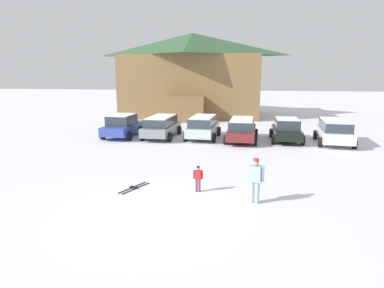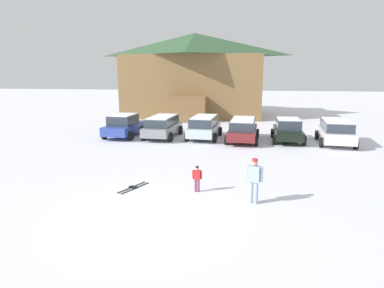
% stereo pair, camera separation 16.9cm
% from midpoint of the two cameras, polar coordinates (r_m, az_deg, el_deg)
% --- Properties ---
extents(ground, '(160.00, 160.00, 0.00)m').
position_cam_midpoint_polar(ground, '(11.74, -7.40, -11.57)').
color(ground, silver).
extents(ski_lodge, '(14.91, 11.68, 8.76)m').
position_cam_midpoint_polar(ski_lodge, '(38.07, -0.07, 11.54)').
color(ski_lodge, olive).
rests_on(ski_lodge, ground).
extents(parked_blue_hatchback, '(2.39, 4.32, 1.67)m').
position_cam_midpoint_polar(parked_blue_hatchback, '(25.51, -11.65, 3.03)').
color(parked_blue_hatchback, '#3146A0').
rests_on(parked_blue_hatchback, ground).
extents(parked_grey_wagon, '(2.35, 4.74, 1.55)m').
position_cam_midpoint_polar(parked_grey_wagon, '(24.88, -5.32, 3.04)').
color(parked_grey_wagon, gray).
rests_on(parked_grey_wagon, ground).
extents(parked_silver_wagon, '(2.36, 4.44, 1.60)m').
position_cam_midpoint_polar(parked_silver_wagon, '(24.44, 1.67, 2.96)').
color(parked_silver_wagon, silver).
rests_on(parked_silver_wagon, ground).
extents(parked_maroon_van, '(2.35, 4.74, 1.55)m').
position_cam_midpoint_polar(parked_maroon_van, '(23.71, 8.10, 2.52)').
color(parked_maroon_van, maroon).
rests_on(parked_maroon_van, ground).
extents(parked_black_sedan, '(2.14, 4.06, 1.60)m').
position_cam_midpoint_polar(parked_black_sedan, '(24.26, 15.29, 2.33)').
color(parked_black_sedan, black).
rests_on(parked_black_sedan, ground).
extents(parked_white_suv, '(2.52, 4.59, 1.60)m').
position_cam_midpoint_polar(parked_white_suv, '(24.40, 22.46, 2.06)').
color(parked_white_suv, silver).
rests_on(parked_white_suv, ground).
extents(skier_adult_in_blue_parka, '(0.60, 0.34, 1.67)m').
position_cam_midpoint_polar(skier_adult_in_blue_parka, '(12.47, 10.14, -5.62)').
color(skier_adult_in_blue_parka, '#9AABC1').
rests_on(skier_adult_in_blue_parka, ground).
extents(skier_child_in_red_jacket, '(0.39, 0.15, 1.05)m').
position_cam_midpoint_polar(skier_child_in_red_jacket, '(13.54, 0.65, -5.58)').
color(skier_child_in_red_jacket, '#773B58').
rests_on(skier_child_in_red_jacket, ground).
extents(pair_of_skis, '(0.93, 1.63, 0.08)m').
position_cam_midpoint_polar(pair_of_skis, '(14.31, -9.97, -7.20)').
color(pair_of_skis, '#232928').
rests_on(pair_of_skis, ground).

